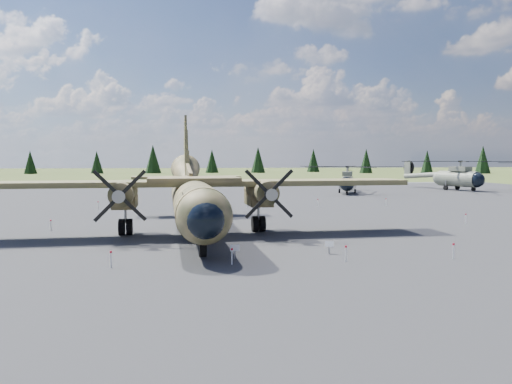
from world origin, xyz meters
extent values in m
plane|color=#4B5827|center=(0.00, 0.00, 0.00)|extent=(500.00, 500.00, 0.00)
cube|color=#58585D|center=(0.00, 10.00, 0.00)|extent=(120.00, 120.00, 0.04)
cylinder|color=#35371E|center=(-5.87, -3.53, 2.44)|extent=(3.95, 19.25, 2.98)
sphere|color=#35371E|center=(-5.38, -13.08, 2.44)|extent=(3.06, 3.06, 2.92)
sphere|color=black|center=(-5.35, -13.67, 2.39)|extent=(2.25, 2.25, 2.14)
cube|color=black|center=(-5.47, -11.38, 3.24)|extent=(2.21, 1.81, 0.58)
cone|color=#35371E|center=(-6.51, 8.99, 3.56)|extent=(3.29, 7.44, 4.47)
cube|color=#A3A5A8|center=(-5.93, -2.47, 1.22)|extent=(2.34, 6.47, 0.53)
cube|color=#3C3F21|center=(-5.90, -3.00, 3.66)|extent=(30.96, 5.18, 0.37)
cube|color=#35371E|center=(-5.90, -3.00, 3.90)|extent=(6.56, 4.15, 0.37)
cylinder|color=#35371E|center=(-10.66, -3.56, 3.08)|extent=(1.87, 5.60, 1.59)
cube|color=#35371E|center=(-10.70, -2.72, 2.39)|extent=(1.78, 3.69, 0.85)
cone|color=gray|center=(-10.48, -7.01, 3.08)|extent=(0.86, 1.00, 0.81)
cylinder|color=black|center=(-10.70, -2.72, 0.58)|extent=(0.99, 1.22, 1.17)
cylinder|color=#35371E|center=(-1.11, -3.08, 3.08)|extent=(1.87, 5.60, 1.59)
cube|color=#35371E|center=(-1.15, -2.23, 2.39)|extent=(1.78, 3.69, 0.85)
cone|color=gray|center=(-0.93, -6.52, 3.08)|extent=(0.86, 1.00, 0.81)
cylinder|color=black|center=(-1.15, -2.23, 0.58)|extent=(0.99, 1.22, 1.17)
cube|color=#35371E|center=(-6.31, 4.96, 4.20)|extent=(0.71, 8.03, 1.78)
cube|color=#3C3F21|center=(-6.54, 9.52, 3.61)|extent=(10.31, 2.86, 0.23)
cylinder|color=gray|center=(-5.45, -11.81, 1.35)|extent=(0.16, 0.16, 0.96)
cylinder|color=black|center=(-5.45, -11.81, 0.58)|extent=(0.42, 1.01, 0.99)
cylinder|color=gray|center=(17.67, 35.78, 1.65)|extent=(4.15, 6.81, 2.23)
sphere|color=black|center=(16.65, 32.73, 1.61)|extent=(2.60, 2.60, 2.05)
sphere|color=gray|center=(18.68, 38.83, 1.65)|extent=(2.60, 2.60, 2.05)
cube|color=gray|center=(17.55, 35.44, 3.08)|extent=(2.34, 3.19, 0.67)
cylinder|color=gray|center=(17.55, 35.44, 3.75)|extent=(0.41, 0.41, 0.89)
cylinder|color=gray|center=(19.74, 42.00, 1.96)|extent=(3.12, 7.47, 1.28)
cube|color=gray|center=(20.80, 45.18, 3.08)|extent=(0.58, 1.25, 2.14)
cylinder|color=black|center=(21.09, 45.08, 3.08)|extent=(0.78, 2.22, 2.32)
cylinder|color=black|center=(16.82, 33.24, 0.36)|extent=(0.43, 0.66, 0.61)
cylinder|color=black|center=(16.86, 37.18, 0.36)|extent=(0.48, 0.76, 0.71)
cylinder|color=gray|center=(16.86, 37.18, 0.83)|extent=(0.16, 0.16, 1.29)
cylinder|color=black|center=(19.15, 36.41, 0.36)|extent=(0.48, 0.76, 0.71)
cylinder|color=gray|center=(19.15, 36.41, 0.83)|extent=(0.16, 0.16, 1.29)
cylinder|color=gray|center=(38.74, 41.04, 1.96)|extent=(5.13, 8.08, 2.65)
sphere|color=black|center=(40.06, 37.46, 1.91)|extent=(3.13, 3.13, 2.44)
sphere|color=gray|center=(37.42, 44.62, 1.96)|extent=(3.13, 3.13, 2.44)
cube|color=gray|center=(38.89, 40.64, 3.66)|extent=(2.87, 3.81, 0.80)
cylinder|color=gray|center=(38.89, 40.64, 4.46)|extent=(0.49, 0.49, 1.06)
cylinder|color=gray|center=(36.04, 48.35, 2.33)|extent=(3.97, 8.81, 1.52)
cube|color=gray|center=(34.66, 52.09, 3.66)|extent=(0.73, 1.47, 2.55)
cylinder|color=black|center=(35.01, 52.21, 3.66)|extent=(1.01, 2.61, 2.76)
cylinder|color=black|center=(39.84, 38.05, 0.42)|extent=(0.53, 0.78, 0.72)
cylinder|color=black|center=(36.96, 41.74, 0.42)|extent=(0.59, 0.91, 0.85)
cylinder|color=gray|center=(36.96, 41.74, 0.98)|extent=(0.19, 0.19, 1.54)
cylinder|color=black|center=(39.64, 42.73, 0.42)|extent=(0.59, 0.91, 0.85)
cylinder|color=gray|center=(39.64, 42.73, 0.98)|extent=(0.19, 0.19, 1.54)
cube|color=gray|center=(-3.74, -12.12, 0.32)|extent=(0.09, 0.09, 0.63)
cube|color=white|center=(-3.74, -12.17, 0.62)|extent=(0.51, 0.22, 0.36)
cube|color=gray|center=(1.70, -11.33, 0.30)|extent=(0.10, 0.10, 0.59)
cube|color=white|center=(1.70, -11.38, 0.58)|extent=(0.51, 0.33, 0.33)
cylinder|color=white|center=(-10.00, -13.50, 0.40)|extent=(0.07, 0.07, 0.80)
cylinder|color=#B11223|center=(-10.00, -13.50, 0.80)|extent=(0.12, 0.12, 0.10)
cylinder|color=white|center=(-4.00, -13.50, 0.40)|extent=(0.07, 0.07, 0.80)
cylinder|color=#B11223|center=(-4.00, -13.50, 0.80)|extent=(0.12, 0.12, 0.10)
cylinder|color=white|center=(2.00, -13.50, 0.40)|extent=(0.07, 0.07, 0.80)
cylinder|color=#B11223|center=(2.00, -13.50, 0.80)|extent=(0.12, 0.12, 0.10)
cylinder|color=white|center=(8.00, -13.50, 0.40)|extent=(0.07, 0.07, 0.80)
cylinder|color=#B11223|center=(8.00, -13.50, 0.80)|extent=(0.12, 0.12, 0.10)
cylinder|color=white|center=(-16.00, 16.00, 0.40)|extent=(0.07, 0.07, 0.80)
cylinder|color=#B11223|center=(-16.00, 16.00, 0.80)|extent=(0.12, 0.12, 0.10)
cylinder|color=white|center=(-8.00, 16.00, 0.40)|extent=(0.07, 0.07, 0.80)
cylinder|color=#B11223|center=(-8.00, 16.00, 0.80)|extent=(0.12, 0.12, 0.10)
cylinder|color=white|center=(0.00, 16.00, 0.40)|extent=(0.07, 0.07, 0.80)
cylinder|color=#B11223|center=(0.00, 16.00, 0.80)|extent=(0.12, 0.12, 0.10)
cylinder|color=white|center=(8.00, 16.00, 0.40)|extent=(0.07, 0.07, 0.80)
cylinder|color=#B11223|center=(8.00, 16.00, 0.80)|extent=(0.12, 0.12, 0.10)
cylinder|color=white|center=(16.00, 16.00, 0.40)|extent=(0.07, 0.07, 0.80)
cylinder|color=#B11223|center=(16.00, 16.00, 0.80)|extent=(0.12, 0.12, 0.10)
cylinder|color=white|center=(-16.50, 0.00, 0.40)|extent=(0.07, 0.07, 0.80)
cylinder|color=#B11223|center=(-16.50, 0.00, 0.80)|extent=(0.12, 0.12, 0.10)
cylinder|color=white|center=(16.50, 0.00, 0.40)|extent=(0.07, 0.07, 0.80)
cylinder|color=#B11223|center=(16.50, 0.00, 0.80)|extent=(0.12, 0.12, 0.10)
cone|color=black|center=(98.84, 131.36, 5.07)|extent=(5.68, 5.68, 10.14)
cone|color=black|center=(79.04, 134.58, 4.24)|extent=(4.74, 4.74, 8.47)
cone|color=black|center=(58.15, 140.80, 4.56)|extent=(5.10, 5.10, 9.12)
cone|color=black|center=(42.59, 159.43, 4.69)|extent=(5.26, 5.26, 9.39)
cone|color=black|center=(18.75, 150.21, 4.95)|extent=(5.55, 5.55, 9.91)
cone|color=black|center=(1.28, 152.07, 4.46)|extent=(5.00, 5.00, 8.93)
cone|color=black|center=(-20.52, 148.73, 5.25)|extent=(5.88, 5.88, 10.50)
cone|color=black|center=(-40.57, 148.53, 4.10)|extent=(4.60, 4.60, 8.21)
cone|color=black|center=(-63.11, 146.79, 4.16)|extent=(4.66, 4.66, 8.31)
camera|label=1|loc=(-5.94, -38.58, 5.42)|focal=35.00mm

